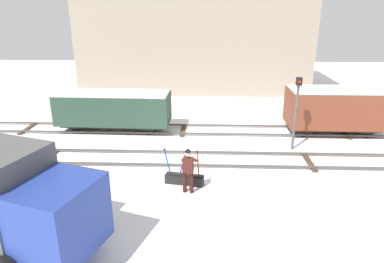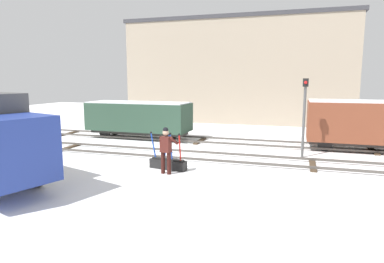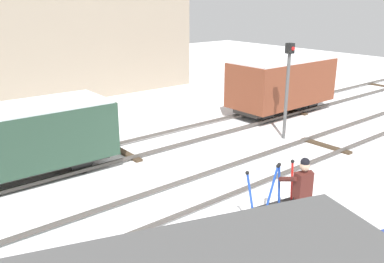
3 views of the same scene
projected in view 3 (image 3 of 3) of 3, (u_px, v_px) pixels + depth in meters
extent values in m
plane|color=white|center=(199.00, 194.00, 11.16)|extent=(60.00, 60.00, 0.00)
cube|color=#4C4742|center=(217.00, 199.00, 10.59)|extent=(44.00, 0.07, 0.10)
cube|color=#4C4742|center=(182.00, 181.00, 11.65)|extent=(44.00, 0.07, 0.10)
cube|color=#423323|center=(326.00, 146.00, 14.68)|extent=(0.24, 1.94, 0.08)
cube|color=#4C4742|center=(135.00, 156.00, 13.47)|extent=(44.00, 0.07, 0.10)
cube|color=#4C4742|center=(114.00, 145.00, 14.53)|extent=(44.00, 0.07, 0.10)
cube|color=#423323|center=(124.00, 153.00, 14.03)|extent=(0.24, 1.94, 0.08)
cube|color=#423323|center=(289.00, 110.00, 19.33)|extent=(0.24, 1.94, 0.08)
cube|color=#423323|center=(383.00, 86.00, 24.64)|extent=(0.24, 1.94, 0.08)
cube|color=black|center=(272.00, 214.00, 9.79)|extent=(1.56, 0.63, 0.36)
cube|color=black|center=(273.00, 206.00, 9.73)|extent=(1.38, 0.45, 0.06)
cylinder|color=#1E47B7|center=(250.00, 193.00, 9.27)|extent=(0.27, 0.10, 1.04)
sphere|color=black|center=(247.00, 173.00, 9.07)|extent=(0.09, 0.09, 0.09)
cylinder|color=#1E47B7|center=(272.00, 188.00, 9.56)|extent=(0.32, 0.11, 1.03)
sphere|color=black|center=(278.00, 166.00, 9.46)|extent=(0.09, 0.09, 0.09)
cylinder|color=#1E47B7|center=(279.00, 185.00, 9.65)|extent=(0.14, 0.08, 1.05)
sphere|color=black|center=(279.00, 165.00, 9.47)|extent=(0.09, 0.09, 0.09)
cylinder|color=red|center=(292.00, 182.00, 9.82)|extent=(0.13, 0.08, 1.05)
sphere|color=black|center=(293.00, 161.00, 9.65)|extent=(0.09, 0.09, 0.09)
cylinder|color=#351511|center=(296.00, 215.00, 9.29)|extent=(0.15, 0.15, 0.82)
cylinder|color=#351511|center=(305.00, 212.00, 9.41)|extent=(0.15, 0.15, 0.82)
cube|color=#4C1E19|center=(303.00, 185.00, 9.13)|extent=(0.42, 0.31, 0.58)
sphere|color=tan|center=(305.00, 166.00, 9.00)|extent=(0.22, 0.22, 0.22)
sphere|color=black|center=(305.00, 162.00, 8.97)|extent=(0.20, 0.20, 0.20)
cylinder|color=#4C1E19|center=(288.00, 179.00, 9.22)|extent=(0.21, 0.56, 0.31)
cylinder|color=#4C1E19|center=(303.00, 174.00, 9.39)|extent=(0.21, 0.54, 0.37)
cylinder|color=#4C4C4C|center=(286.00, 97.00, 15.11)|extent=(0.12, 0.12, 3.16)
cube|color=black|center=(290.00, 48.00, 14.57)|extent=(0.24, 0.24, 0.36)
sphere|color=red|center=(293.00, 49.00, 14.47)|extent=(0.14, 0.14, 0.14)
cube|color=gray|center=(12.00, 18.00, 21.29)|extent=(17.95, 6.75, 8.08)
cube|color=#2D2B28|center=(280.00, 105.00, 18.83)|extent=(4.71, 1.37, 0.20)
cube|color=brown|center=(282.00, 82.00, 18.50)|extent=(4.96, 2.27, 1.90)
cube|color=white|center=(283.00, 60.00, 18.20)|extent=(4.86, 2.18, 0.06)
cylinder|color=black|center=(267.00, 115.00, 17.41)|extent=(0.70, 0.10, 0.70)
cylinder|color=black|center=(246.00, 109.00, 18.32)|extent=(0.70, 0.10, 0.70)
cylinder|color=black|center=(313.00, 103.00, 19.36)|extent=(0.70, 0.10, 0.70)
cylinder|color=black|center=(291.00, 98.00, 20.27)|extent=(0.70, 0.10, 0.70)
cube|color=#2D2B28|center=(6.00, 171.00, 11.63)|extent=(5.84, 1.38, 0.20)
cube|color=#284233|center=(1.00, 141.00, 11.36)|extent=(6.16, 2.22, 1.61)
cylinder|color=black|center=(81.00, 162.00, 12.38)|extent=(0.70, 0.12, 0.70)
cylinder|color=black|center=(67.00, 152.00, 13.24)|extent=(0.70, 0.12, 0.70)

